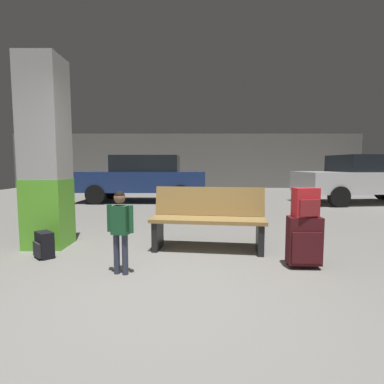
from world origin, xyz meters
TOP-DOWN VIEW (x-y plane):
  - ground_plane at (0.00, 4.00)m, footprint 18.00×18.00m
  - garage_back_wall at (0.00, 12.86)m, footprint 18.00×0.12m
  - structural_pillar at (-1.90, 1.73)m, footprint 0.57×0.57m
  - bench at (0.46, 1.55)m, footprint 1.66×0.73m
  - suitcase at (1.55, 0.79)m, footprint 0.39×0.25m
  - backpack_bright at (1.55, 0.79)m, footprint 0.30×0.22m
  - child at (-0.56, 0.59)m, footprint 0.31×0.22m
  - backpack_dark_floor at (-1.71, 1.17)m, footprint 0.31×0.32m
  - parked_car_side at (5.70, 6.72)m, footprint 4.24×2.08m
  - parked_car_far at (-1.37, 7.18)m, footprint 4.12×1.84m

SIDE VIEW (x-z plane):
  - ground_plane at x=0.00m, z-range -0.10..0.00m
  - backpack_dark_floor at x=-1.71m, z-range 0.00..0.34m
  - suitcase at x=1.55m, z-range 0.02..0.62m
  - bench at x=0.46m, z-range 0.00..0.88m
  - child at x=-0.56m, z-range 0.11..1.03m
  - backpack_bright at x=1.55m, z-range 0.60..0.94m
  - parked_car_side at x=5.70m, z-range 0.05..1.56m
  - parked_car_far at x=-1.37m, z-range 0.05..1.56m
  - structural_pillar at x=-1.90m, z-range -0.01..2.73m
  - garage_back_wall at x=0.00m, z-range 0.00..2.80m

